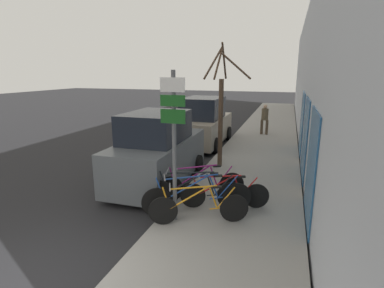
% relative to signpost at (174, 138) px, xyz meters
% --- Properties ---
extents(ground_plane, '(80.00, 80.00, 0.00)m').
position_rel_signpost_xyz_m(ground_plane, '(-1.39, 8.41, -2.06)').
color(ground_plane, black).
extents(sidewalk_curb, '(3.20, 32.00, 0.15)m').
position_rel_signpost_xyz_m(sidewalk_curb, '(1.21, 11.21, -1.98)').
color(sidewalk_curb, gray).
rests_on(sidewalk_curb, ground).
extents(building_facade, '(0.23, 32.00, 6.50)m').
position_rel_signpost_xyz_m(building_facade, '(2.95, 11.13, 1.17)').
color(building_facade, '#B2B7C1').
rests_on(building_facade, ground).
extents(signpost, '(0.55, 0.11, 3.31)m').
position_rel_signpost_xyz_m(signpost, '(0.00, 0.00, 0.00)').
color(signpost, '#595B60').
rests_on(signpost, sidewalk_curb).
extents(bicycle_0, '(2.06, 0.88, 0.89)m').
position_rel_signpost_xyz_m(bicycle_0, '(0.56, 0.01, -1.53)').
color(bicycle_0, black).
rests_on(bicycle_0, sidewalk_curb).
extents(bicycle_1, '(2.35, 1.19, 0.97)m').
position_rel_signpost_xyz_m(bicycle_1, '(0.40, 0.43, -1.49)').
color(bicycle_1, black).
rests_on(bicycle_1, sidewalk_curb).
extents(bicycle_2, '(2.37, 0.70, 0.97)m').
position_rel_signpost_xyz_m(bicycle_2, '(0.29, 0.67, -1.49)').
color(bicycle_2, black).
rests_on(bicycle_2, sidewalk_curb).
extents(bicycle_3, '(2.09, 0.73, 0.86)m').
position_rel_signpost_xyz_m(bicycle_3, '(0.94, 0.94, -1.54)').
color(bicycle_3, black).
rests_on(bicycle_3, sidewalk_curb).
extents(bicycle_4, '(2.07, 1.12, 0.94)m').
position_rel_signpost_xyz_m(bicycle_4, '(0.26, 1.24, -1.51)').
color(bicycle_4, black).
rests_on(bicycle_4, sidewalk_curb).
extents(parked_car_0, '(2.01, 4.23, 2.26)m').
position_rel_signpost_xyz_m(parked_car_0, '(-1.45, 2.34, -1.03)').
color(parked_car_0, '#51565B').
rests_on(parked_car_0, ground).
extents(parked_car_1, '(2.05, 4.40, 2.26)m').
position_rel_signpost_xyz_m(parked_car_1, '(-1.50, 7.71, -1.04)').
color(parked_car_1, gray).
rests_on(parked_car_1, ground).
extents(pedestrian_near, '(0.42, 0.35, 1.59)m').
position_rel_signpost_xyz_m(pedestrian_near, '(1.12, 10.37, -0.99)').
color(pedestrian_near, '#4C3D2D').
rests_on(pedestrian_near, sidewalk_curb).
extents(street_tree, '(1.49, 1.49, 4.21)m').
position_rel_signpost_xyz_m(street_tree, '(0.09, 4.24, 0.03)').
color(street_tree, '#4C3828').
rests_on(street_tree, sidewalk_curb).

